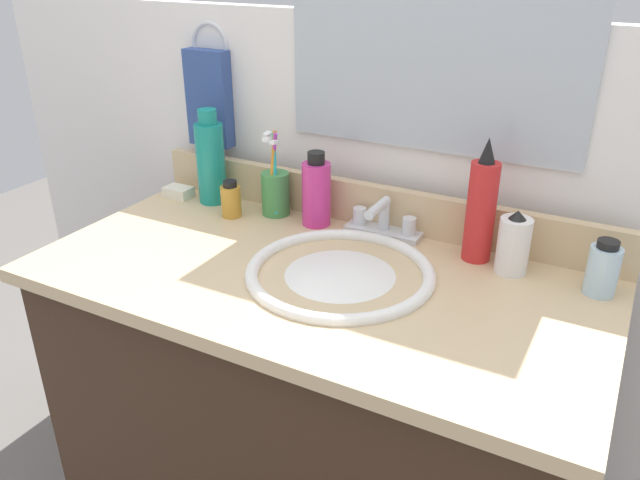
{
  "coord_description": "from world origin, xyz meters",
  "views": [
    {
      "loc": [
        0.49,
        -0.89,
        1.42
      ],
      "look_at": [
        0.01,
        0.0,
        0.94
      ],
      "focal_mm": 35.24,
      "sensor_mm": 36.0,
      "label": 1
    }
  ],
  "objects_px": {
    "bottle_gel_clear": "(603,269)",
    "soap_bar": "(179,192)",
    "bottle_mouthwash_teal": "(211,160)",
    "faucet": "(383,223)",
    "bottle_lotion_white": "(514,245)",
    "bottle_oil_amber": "(231,200)",
    "hand_towel": "(209,99)",
    "bottle_soap_pink": "(316,192)",
    "bottle_spray_red": "(481,208)",
    "cup_green": "(275,191)"
  },
  "relations": [
    {
      "from": "hand_towel",
      "to": "bottle_mouthwash_teal",
      "type": "xyz_separation_m",
      "value": [
        0.05,
        -0.08,
        -0.12
      ]
    },
    {
      "from": "bottle_lotion_white",
      "to": "hand_towel",
      "type": "bearing_deg",
      "value": 172.53
    },
    {
      "from": "soap_bar",
      "to": "hand_towel",
      "type": "bearing_deg",
      "value": 66.21
    },
    {
      "from": "bottle_lotion_white",
      "to": "bottle_oil_amber",
      "type": "xyz_separation_m",
      "value": [
        -0.6,
        -0.03,
        -0.02
      ]
    },
    {
      "from": "bottle_lotion_white",
      "to": "bottle_oil_amber",
      "type": "height_order",
      "value": "bottle_lotion_white"
    },
    {
      "from": "bottle_spray_red",
      "to": "faucet",
      "type": "bearing_deg",
      "value": 176.67
    },
    {
      "from": "cup_green",
      "to": "bottle_soap_pink",
      "type": "bearing_deg",
      "value": -3.04
    },
    {
      "from": "hand_towel",
      "to": "bottle_gel_clear",
      "type": "xyz_separation_m",
      "value": [
        0.89,
        -0.1,
        -0.17
      ]
    },
    {
      "from": "bottle_soap_pink",
      "to": "hand_towel",
      "type": "bearing_deg",
      "value": 166.91
    },
    {
      "from": "hand_towel",
      "to": "cup_green",
      "type": "relative_size",
      "value": 1.17
    },
    {
      "from": "bottle_oil_amber",
      "to": "bottle_soap_pink",
      "type": "bearing_deg",
      "value": 15.34
    },
    {
      "from": "faucet",
      "to": "soap_bar",
      "type": "height_order",
      "value": "faucet"
    },
    {
      "from": "bottle_lotion_white",
      "to": "soap_bar",
      "type": "distance_m",
      "value": 0.78
    },
    {
      "from": "bottle_spray_red",
      "to": "soap_bar",
      "type": "bearing_deg",
      "value": -178.63
    },
    {
      "from": "hand_towel",
      "to": "bottle_lotion_white",
      "type": "height_order",
      "value": "hand_towel"
    },
    {
      "from": "bottle_lotion_white",
      "to": "bottle_mouthwash_teal",
      "type": "distance_m",
      "value": 0.69
    },
    {
      "from": "soap_bar",
      "to": "bottle_lotion_white",
      "type": "bearing_deg",
      "value": -0.45
    },
    {
      "from": "bottle_gel_clear",
      "to": "bottle_soap_pink",
      "type": "distance_m",
      "value": 0.57
    },
    {
      "from": "bottle_mouthwash_teal",
      "to": "faucet",
      "type": "bearing_deg",
      "value": 1.71
    },
    {
      "from": "bottle_gel_clear",
      "to": "soap_bar",
      "type": "xyz_separation_m",
      "value": [
        -0.93,
        0.01,
        -0.03
      ]
    },
    {
      "from": "bottle_gel_clear",
      "to": "bottle_soap_pink",
      "type": "relative_size",
      "value": 0.62
    },
    {
      "from": "hand_towel",
      "to": "bottle_spray_red",
      "type": "height_order",
      "value": "hand_towel"
    },
    {
      "from": "bottle_oil_amber",
      "to": "soap_bar",
      "type": "height_order",
      "value": "bottle_oil_amber"
    },
    {
      "from": "soap_bar",
      "to": "bottle_mouthwash_teal",
      "type": "bearing_deg",
      "value": 9.96
    },
    {
      "from": "bottle_lotion_white",
      "to": "bottle_spray_red",
      "type": "relative_size",
      "value": 0.51
    },
    {
      "from": "bottle_oil_amber",
      "to": "cup_green",
      "type": "relative_size",
      "value": 0.43
    },
    {
      "from": "bottle_gel_clear",
      "to": "bottle_spray_red",
      "type": "height_order",
      "value": "bottle_spray_red"
    },
    {
      "from": "bottle_mouthwash_teal",
      "to": "bottle_spray_red",
      "type": "distance_m",
      "value": 0.62
    },
    {
      "from": "faucet",
      "to": "bottle_lotion_white",
      "type": "relative_size",
      "value": 1.32
    },
    {
      "from": "bottle_oil_amber",
      "to": "bottle_spray_red",
      "type": "distance_m",
      "value": 0.54
    },
    {
      "from": "cup_green",
      "to": "soap_bar",
      "type": "xyz_separation_m",
      "value": [
        -0.26,
        -0.02,
        -0.04
      ]
    },
    {
      "from": "bottle_gel_clear",
      "to": "bottle_oil_amber",
      "type": "distance_m",
      "value": 0.76
    },
    {
      "from": "bottle_soap_pink",
      "to": "bottle_spray_red",
      "type": "height_order",
      "value": "bottle_spray_red"
    },
    {
      "from": "bottle_spray_red",
      "to": "cup_green",
      "type": "bearing_deg",
      "value": 179.44
    },
    {
      "from": "faucet",
      "to": "cup_green",
      "type": "xyz_separation_m",
      "value": [
        -0.25,
        -0.01,
        0.03
      ]
    },
    {
      "from": "faucet",
      "to": "bottle_soap_pink",
      "type": "relative_size",
      "value": 1.0
    },
    {
      "from": "hand_towel",
      "to": "bottle_gel_clear",
      "type": "height_order",
      "value": "hand_towel"
    },
    {
      "from": "bottle_spray_red",
      "to": "bottle_soap_pink",
      "type": "bearing_deg",
      "value": -179.8
    },
    {
      "from": "bottle_gel_clear",
      "to": "cup_green",
      "type": "bearing_deg",
      "value": 177.1
    },
    {
      "from": "bottle_gel_clear",
      "to": "bottle_spray_red",
      "type": "relative_size",
      "value": 0.42
    },
    {
      "from": "bottle_oil_amber",
      "to": "hand_towel",
      "type": "bearing_deg",
      "value": 137.68
    },
    {
      "from": "bottle_gel_clear",
      "to": "soap_bar",
      "type": "distance_m",
      "value": 0.93
    },
    {
      "from": "faucet",
      "to": "bottle_gel_clear",
      "type": "xyz_separation_m",
      "value": [
        0.42,
        -0.04,
        0.02
      ]
    },
    {
      "from": "hand_towel",
      "to": "bottle_oil_amber",
      "type": "height_order",
      "value": "hand_towel"
    },
    {
      "from": "bottle_spray_red",
      "to": "cup_green",
      "type": "relative_size",
      "value": 1.26
    },
    {
      "from": "hand_towel",
      "to": "faucet",
      "type": "height_order",
      "value": "hand_towel"
    },
    {
      "from": "bottle_spray_red",
      "to": "soap_bar",
      "type": "relative_size",
      "value": 3.72
    },
    {
      "from": "hand_towel",
      "to": "cup_green",
      "type": "height_order",
      "value": "hand_towel"
    },
    {
      "from": "hand_towel",
      "to": "bottle_lotion_white",
      "type": "distance_m",
      "value": 0.77
    },
    {
      "from": "bottle_lotion_white",
      "to": "faucet",
      "type": "bearing_deg",
      "value": 172.66
    }
  ]
}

